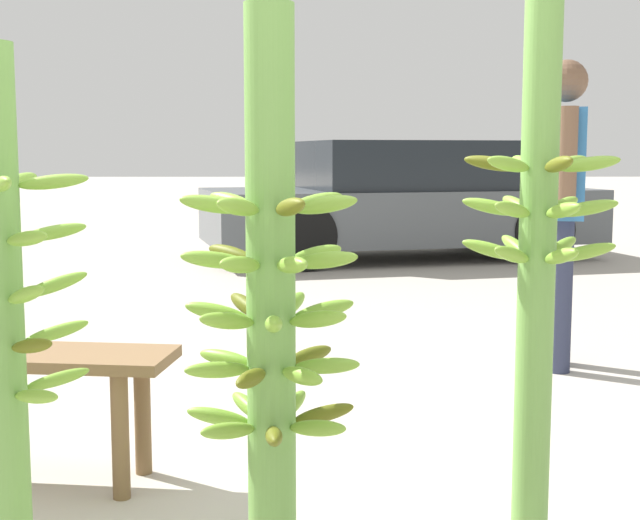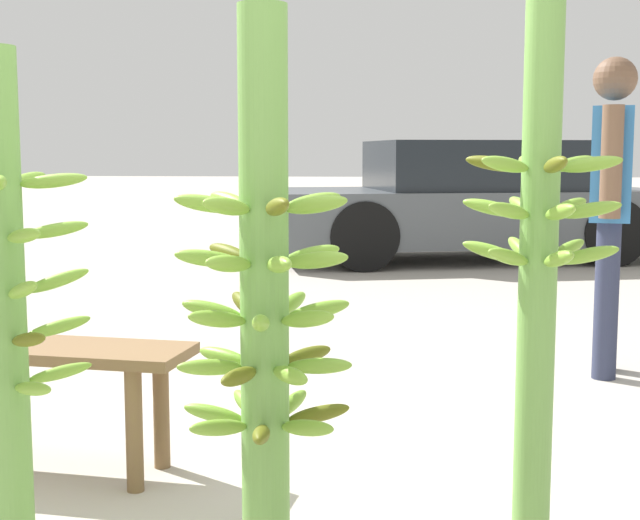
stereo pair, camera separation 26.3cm
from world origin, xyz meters
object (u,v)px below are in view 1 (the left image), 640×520
object	(u,v)px
vendor_person	(563,188)
parked_car	(403,201)
banana_stalk_right	(537,262)
banana_stalk_center	(271,300)

from	to	relation	value
vendor_person	parked_car	world-z (taller)	vendor_person
banana_stalk_right	parked_car	size ratio (longest dim) A/B	0.36
banana_stalk_right	vendor_person	xyz separation A→B (m)	(0.70, 2.22, 0.12)
banana_stalk_right	vendor_person	distance (m)	2.33
banana_stalk_center	vendor_person	xyz separation A→B (m)	(1.46, 2.33, 0.22)
vendor_person	parked_car	size ratio (longest dim) A/B	0.37
banana_stalk_center	parked_car	world-z (taller)	banana_stalk_center
banana_stalk_center	banana_stalk_right	xyz separation A→B (m)	(0.76, 0.10, 0.09)
banana_stalk_center	vendor_person	distance (m)	2.75
banana_stalk_center	parked_car	size ratio (longest dim) A/B	0.35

